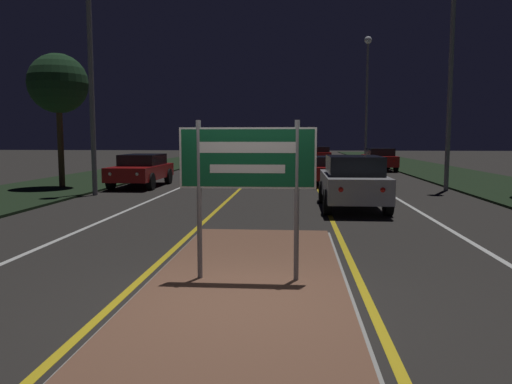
{
  "coord_description": "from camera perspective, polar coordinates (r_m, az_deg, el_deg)",
  "views": [
    {
      "loc": [
        0.66,
        -6.13,
        2.08
      ],
      "look_at": [
        0.0,
        2.23,
        1.18
      ],
      "focal_mm": 35.0,
      "sensor_mm": 36.0,
      "label": 1
    }
  ],
  "objects": [
    {
      "name": "centre_line_yellow_right",
      "position": [
        31.22,
        6.24,
        2.3
      ],
      "size": [
        0.12,
        70.0,
        0.01
      ],
      "color": "gold",
      "rests_on": "ground_plane"
    },
    {
      "name": "car_receding_3",
      "position": [
        42.36,
        7.25,
        4.29
      ],
      "size": [
        1.87,
        4.44,
        1.39
      ],
      "color": "maroon",
      "rests_on": "ground_plane"
    },
    {
      "name": "edge_line_white_right",
      "position": [
        31.88,
        16.35,
        2.17
      ],
      "size": [
        0.1,
        70.0,
        0.01
      ],
      "color": "silver",
      "rests_on": "ground_plane"
    },
    {
      "name": "streetlight_right_far",
      "position": [
        43.76,
        12.6,
        12.72
      ],
      "size": [
        0.62,
        0.62,
        10.51
      ],
      "color": "gray",
      "rests_on": "ground_plane"
    },
    {
      "name": "car_receding_0",
      "position": [
        14.96,
        11.0,
        1.22
      ],
      "size": [
        1.84,
        4.22,
        1.57
      ],
      "color": "#B7B7BC",
      "rests_on": "ground_plane"
    },
    {
      "name": "car_receding_2",
      "position": [
        33.35,
        13.9,
        3.71
      ],
      "size": [
        1.86,
        4.57,
        1.45
      ],
      "color": "maroon",
      "rests_on": "ground_plane"
    },
    {
      "name": "verge_left",
      "position": [
        28.11,
        -16.7,
        1.73
      ],
      "size": [
        5.0,
        100.0,
        0.08
      ],
      "color": "black",
      "rests_on": "ground_plane"
    },
    {
      "name": "roadside_palm_left",
      "position": [
        22.14,
        -21.68,
        11.37
      ],
      "size": [
        2.39,
        2.39,
        5.41
      ],
      "color": "#4C3823",
      "rests_on": "verge_left"
    },
    {
      "name": "median_island",
      "position": [
        7.2,
        -0.95,
        -10.32
      ],
      "size": [
        2.84,
        7.75,
        0.1
      ],
      "color": "#999993",
      "rests_on": "ground_plane"
    },
    {
      "name": "lane_line_white_right",
      "position": [
        31.4,
        10.98,
        2.25
      ],
      "size": [
        0.12,
        70.0,
        0.01
      ],
      "color": "silver",
      "rests_on": "ground_plane"
    },
    {
      "name": "car_receding_1",
      "position": [
        22.83,
        8.68,
        2.59
      ],
      "size": [
        1.86,
        4.32,
        1.27
      ],
      "color": "maroon",
      "rests_on": "ground_plane"
    },
    {
      "name": "car_approaching_1",
      "position": [
        33.4,
        -1.41,
        3.84
      ],
      "size": [
        1.99,
        4.57,
        1.34
      ],
      "color": "maroon",
      "rests_on": "ground_plane"
    },
    {
      "name": "lane_line_white_left",
      "position": [
        31.58,
        -4.36,
        2.36
      ],
      "size": [
        0.12,
        70.0,
        0.01
      ],
      "color": "silver",
      "rests_on": "ground_plane"
    },
    {
      "name": "car_approaching_0",
      "position": [
        22.13,
        -12.94,
        2.55
      ],
      "size": [
        1.87,
        4.55,
        1.39
      ],
      "color": "maroon",
      "rests_on": "ground_plane"
    },
    {
      "name": "verge_right",
      "position": [
        27.66,
        23.13,
        1.42
      ],
      "size": [
        5.0,
        100.0,
        0.08
      ],
      "color": "black",
      "rests_on": "ground_plane"
    },
    {
      "name": "ground_plane",
      "position": [
        6.51,
        -1.58,
        -12.5
      ],
      "size": [
        160.0,
        160.0,
        0.0
      ],
      "primitive_type": "plane",
      "color": "#282623"
    },
    {
      "name": "centre_line_yellow_left",
      "position": [
        31.29,
        0.34,
        2.34
      ],
      "size": [
        0.12,
        70.0,
        0.01
      ],
      "color": "gold",
      "rests_on": "ground_plane"
    },
    {
      "name": "edge_line_white_left",
      "position": [
        32.18,
        -9.65,
        2.36
      ],
      "size": [
        0.1,
        70.0,
        0.01
      ],
      "color": "silver",
      "rests_on": "ground_plane"
    },
    {
      "name": "highway_sign",
      "position": [
        6.91,
        -0.98,
        2.89
      ],
      "size": [
        1.9,
        0.07,
        2.23
      ],
      "color": "gray",
      "rests_on": "median_island"
    },
    {
      "name": "streetlight_right_near",
      "position": [
        21.64,
        21.51,
        16.24
      ],
      "size": [
        0.58,
        0.58,
        8.84
      ],
      "color": "gray",
      "rests_on": "ground_plane"
    },
    {
      "name": "streetlight_left_near",
      "position": [
        19.57,
        -18.52,
        17.69
      ],
      "size": [
        0.6,
        0.6,
        8.78
      ],
      "color": "gray",
      "rests_on": "ground_plane"
    }
  ]
}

